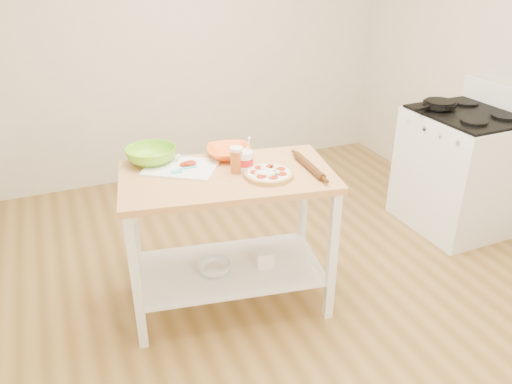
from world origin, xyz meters
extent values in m
cube|color=olive|center=(0.00, 0.00, -0.01)|extent=(4.00, 4.50, 0.02)
cube|color=beige|center=(0.00, 2.26, 1.35)|extent=(4.00, 0.02, 2.70)
cube|color=tan|center=(-0.34, 0.15, 0.88)|extent=(1.30, 0.85, 0.04)
cube|color=white|center=(-0.34, 0.15, 0.25)|extent=(1.21, 0.78, 0.02)
cube|color=white|center=(-0.94, -0.03, 0.43)|extent=(0.06, 0.06, 0.86)
cube|color=white|center=(-0.84, 0.53, 0.43)|extent=(0.06, 0.06, 0.86)
cube|color=white|center=(0.16, -0.22, 0.43)|extent=(0.06, 0.06, 0.86)
cube|color=white|center=(0.26, 0.34, 0.43)|extent=(0.06, 0.06, 0.86)
cube|color=white|center=(1.66, 0.40, 0.46)|extent=(0.68, 0.79, 0.92)
cube|color=black|center=(1.66, 0.40, 0.93)|extent=(0.64, 0.75, 0.02)
cube|color=white|center=(1.97, 0.40, 1.02)|extent=(0.04, 0.78, 0.18)
cylinder|color=black|center=(1.52, 0.57, 0.98)|extent=(0.25, 0.25, 0.03)
cube|color=black|center=(1.33, 0.53, 0.98)|extent=(0.16, 0.05, 0.02)
cylinder|color=tan|center=(-0.14, 0.03, 0.91)|extent=(0.28, 0.28, 0.02)
cylinder|color=tan|center=(-0.14, 0.03, 0.92)|extent=(0.28, 0.28, 0.01)
cylinder|color=white|center=(-0.14, 0.03, 0.92)|extent=(0.24, 0.24, 0.01)
cylinder|color=#9D220C|center=(-0.06, 0.04, 0.93)|extent=(0.05, 0.05, 0.01)
cylinder|color=#9D220C|center=(-0.10, 0.10, 0.93)|extent=(0.05, 0.05, 0.01)
cylinder|color=#9D220C|center=(-0.17, 0.10, 0.93)|extent=(0.05, 0.05, 0.01)
cylinder|color=#9D220C|center=(-0.21, 0.05, 0.93)|extent=(0.05, 0.05, 0.01)
cylinder|color=#9D220C|center=(-0.20, -0.01, 0.93)|extent=(0.05, 0.05, 0.01)
cylinder|color=#9D220C|center=(-0.15, -0.05, 0.93)|extent=(0.05, 0.05, 0.01)
cylinder|color=#9D220C|center=(-0.08, -0.03, 0.93)|extent=(0.05, 0.05, 0.01)
sphere|color=white|center=(-0.08, 0.07, 0.93)|extent=(0.03, 0.03, 0.03)
sphere|color=white|center=(-0.15, 0.08, 0.93)|extent=(0.03, 0.03, 0.03)
sphere|color=white|center=(-0.21, 0.03, 0.93)|extent=(0.03, 0.03, 0.03)
sphere|color=white|center=(-0.16, -0.03, 0.93)|extent=(0.03, 0.03, 0.03)
sphere|color=white|center=(-0.10, 0.00, 0.93)|extent=(0.03, 0.03, 0.03)
plane|color=#215410|center=(-0.09, 0.02, 0.93)|extent=(0.03, 0.03, 0.00)
plane|color=#215410|center=(-0.10, 0.08, 0.93)|extent=(0.03, 0.03, 0.00)
plane|color=#215410|center=(-0.16, 0.08, 0.93)|extent=(0.03, 0.03, 0.00)
plane|color=#215410|center=(-0.20, 0.04, 0.93)|extent=(0.03, 0.03, 0.00)
plane|color=#215410|center=(-0.17, -0.02, 0.93)|extent=(0.03, 0.03, 0.00)
plane|color=#215410|center=(-0.12, -0.02, 0.93)|extent=(0.03, 0.03, 0.00)
plane|color=#215410|center=(-0.10, 0.02, 0.93)|extent=(0.03, 0.03, 0.00)
cube|color=white|center=(-0.56, 0.33, 0.91)|extent=(0.50, 0.47, 0.01)
cube|color=#F4EACC|center=(-0.62, 0.45, 0.92)|extent=(0.03, 0.03, 0.02)
cube|color=#F4EACC|center=(-0.59, 0.44, 0.92)|extent=(0.03, 0.03, 0.02)
cube|color=#F4EACC|center=(-0.56, 0.42, 0.92)|extent=(0.03, 0.03, 0.02)
cube|color=#F4EACC|center=(-0.60, 0.48, 0.92)|extent=(0.03, 0.03, 0.02)
cube|color=#F4EACC|center=(-0.57, 0.46, 0.92)|extent=(0.03, 0.03, 0.02)
cube|color=#F4EACC|center=(-0.54, 0.45, 0.92)|extent=(0.03, 0.03, 0.02)
cylinder|color=#9D220C|center=(-0.53, 0.34, 0.92)|extent=(0.07, 0.07, 0.01)
cylinder|color=#9D220C|center=(-0.52, 0.33, 0.92)|extent=(0.07, 0.07, 0.01)
cylinder|color=#9D220C|center=(-0.51, 0.32, 0.93)|extent=(0.07, 0.07, 0.01)
cube|color=#37CBCD|center=(-0.60, 0.26, 0.92)|extent=(0.06, 0.04, 0.01)
cylinder|color=#37CBCD|center=(-0.53, 0.28, 0.92)|extent=(0.10, 0.01, 0.01)
cube|color=silver|center=(-0.56, 0.46, 0.91)|extent=(0.18, 0.08, 0.00)
cube|color=black|center=(-0.67, 0.40, 0.92)|extent=(0.10, 0.05, 0.01)
imported|color=orange|center=(-0.25, 0.37, 0.93)|extent=(0.32, 0.32, 0.07)
imported|color=#78C61E|center=(-0.70, 0.48, 0.95)|extent=(0.41, 0.41, 0.09)
cylinder|color=#B85B1E|center=(-0.28, 0.16, 0.96)|extent=(0.07, 0.07, 0.13)
cylinder|color=white|center=(-0.28, 0.16, 1.04)|extent=(0.07, 0.07, 0.02)
cylinder|color=white|center=(-0.23, 0.16, 0.96)|extent=(0.10, 0.10, 0.12)
cylinder|color=red|center=(-0.23, 0.16, 0.96)|extent=(0.10, 0.10, 0.04)
cylinder|color=silver|center=(-0.21, 0.16, 1.05)|extent=(0.01, 0.06, 0.12)
cylinder|color=#4F2B12|center=(0.12, 0.03, 0.92)|extent=(0.06, 0.36, 0.04)
imported|color=silver|center=(-0.45, 0.14, 0.29)|extent=(0.27, 0.27, 0.06)
cube|color=white|center=(-0.13, 0.09, 0.31)|extent=(0.12, 0.12, 0.11)
camera|label=1|loc=(-1.18, -2.28, 2.07)|focal=35.00mm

